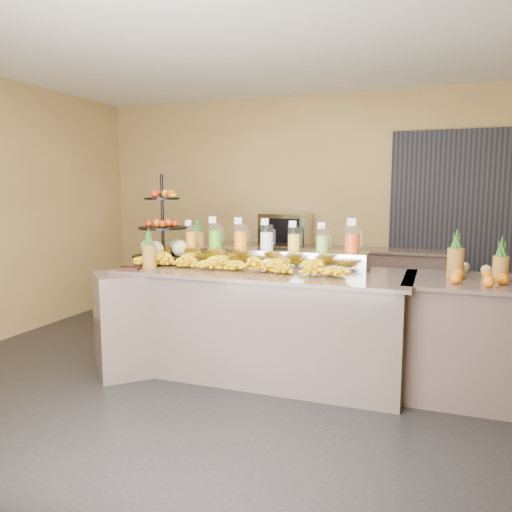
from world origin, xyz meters
The scene contains 20 objects.
ground centered at (0.00, 0.00, 0.00)m, with size 6.00×6.00×0.00m, color black.
room_envelope centered at (0.19, 0.79, 1.88)m, with size 6.04×5.02×2.82m.
buffet_counter centered at (-0.12, 0.26, 0.47)m, with size 2.75×1.25×0.93m.
right_counter centered at (1.70, 0.40, 0.47)m, with size 1.08×0.88×0.93m.
back_ledge centered at (0.00, 2.25, 0.47)m, with size 3.10×0.55×0.93m.
pitcher_tray centered at (-0.07, 0.58, 1.01)m, with size 1.85×0.30×0.15m, color gray.
juice_pitcher_orange_a centered at (-0.85, 0.58, 1.17)m, with size 0.11×0.11×0.26m.
juice_pitcher_green centered at (-0.59, 0.58, 1.18)m, with size 0.13×0.13×0.30m.
juice_pitcher_orange_b centered at (-0.33, 0.58, 1.18)m, with size 0.12×0.13×0.30m.
juice_pitcher_milk centered at (-0.07, 0.58, 1.18)m, with size 0.12×0.13×0.29m.
juice_pitcher_lemon centered at (0.19, 0.58, 1.17)m, with size 0.11×0.12×0.28m.
juice_pitcher_lime centered at (0.45, 0.58, 1.17)m, with size 0.11×0.12×0.27m.
juice_pitcher_orange_c centered at (0.71, 0.58, 1.19)m, with size 0.13×0.13×0.31m.
banana_heap centered at (-0.22, 0.25, 1.00)m, with size 2.06×0.19×0.17m.
fruit_stand centered at (-1.06, 0.47, 1.15)m, with size 0.68×0.68×0.84m.
condiment_caddy centered at (-1.11, -0.10, 0.94)m, with size 0.18×0.13×0.03m, color black.
pineapple_left_a centered at (-0.99, 0.05, 1.06)m, with size 0.12×0.12×0.37m.
pineapple_left_b centered at (-0.87, 0.74, 1.09)m, with size 0.15×0.15×0.43m.
right_fruit_pile centered at (1.68, 0.37, 1.00)m, with size 0.44×0.42×0.23m.
oven_warmer centered at (-0.39, 2.25, 1.13)m, with size 0.59×0.42×0.40m, color gray.
Camera 1 is at (1.40, -3.73, 1.62)m, focal length 35.00 mm.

